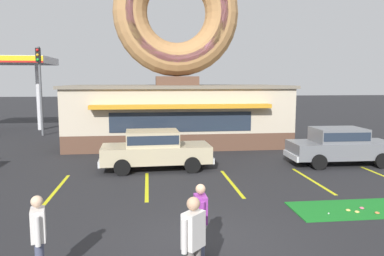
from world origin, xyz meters
TOP-DOWN VIEW (x-y plane):
  - ground_plane at (0.00, 0.00)m, footprint 160.00×160.00m
  - donut_shop_building at (0.47, 13.94)m, footprint 12.30×6.75m
  - putting_mat at (4.41, 1.89)m, footprint 3.22×1.58m
  - mini_donut_near_left at (4.97, 1.44)m, footprint 0.13×0.13m
  - mini_donut_near_right at (4.30, 1.74)m, footprint 0.13×0.13m
  - mini_donut_mid_left at (4.78, 1.86)m, footprint 0.13×0.13m
  - mini_donut_mid_right at (4.47, 1.59)m, footprint 0.13×0.13m
  - golf_ball at (3.63, 1.54)m, footprint 0.04×0.04m
  - car_grey at (7.05, 7.40)m, footprint 4.60×2.06m
  - car_champagne at (-0.94, 7.45)m, footprint 4.62×2.11m
  - pedestrian_blue_sweater_man at (-0.47, -1.78)m, footprint 0.44×0.46m
  - pedestrian_hooded_kid at (-3.17, -1.05)m, footprint 0.32×0.58m
  - pedestrian_leather_jacket_man at (-0.16, -0.47)m, footprint 0.25×0.60m
  - trash_bin at (5.82, 11.37)m, footprint 0.57×0.57m
  - traffic_light_pole at (-8.17, 17.76)m, footprint 0.28×0.47m
  - parking_stripe_left at (-4.28, 5.00)m, footprint 0.12×3.60m
  - parking_stripe_mid_left at (-1.28, 5.00)m, footprint 0.12×3.60m
  - parking_stripe_centre at (1.72, 5.00)m, footprint 0.12×3.60m
  - parking_stripe_mid_right at (4.72, 5.00)m, footprint 0.12×3.60m

SIDE VIEW (x-z plane):
  - ground_plane at x=0.00m, z-range 0.00..0.00m
  - parking_stripe_left at x=-4.28m, z-range 0.00..0.01m
  - parking_stripe_mid_left at x=-1.28m, z-range 0.00..0.01m
  - parking_stripe_centre at x=1.72m, z-range 0.00..0.01m
  - parking_stripe_mid_right at x=4.72m, z-range 0.00..0.01m
  - putting_mat at x=4.41m, z-range 0.00..0.03m
  - mini_donut_near_left at x=4.97m, z-range 0.03..0.07m
  - mini_donut_near_right at x=4.30m, z-range 0.03..0.07m
  - mini_donut_mid_left at x=4.78m, z-range 0.03..0.07m
  - mini_donut_mid_right at x=4.47m, z-range 0.03..0.07m
  - golf_ball at x=3.63m, z-range 0.03..0.07m
  - trash_bin at x=5.82m, z-range 0.01..0.99m
  - pedestrian_leather_jacket_man at x=-0.16m, z-range 0.08..1.64m
  - car_grey at x=7.05m, z-range 0.07..1.67m
  - car_champagne at x=-0.94m, z-range 0.07..1.67m
  - pedestrian_hooded_kid at x=-3.17m, z-range 0.08..1.70m
  - pedestrian_blue_sweater_man at x=-0.47m, z-range 0.10..1.82m
  - traffic_light_pole at x=-8.17m, z-range 0.81..6.61m
  - donut_shop_building at x=0.47m, z-range -1.74..9.22m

